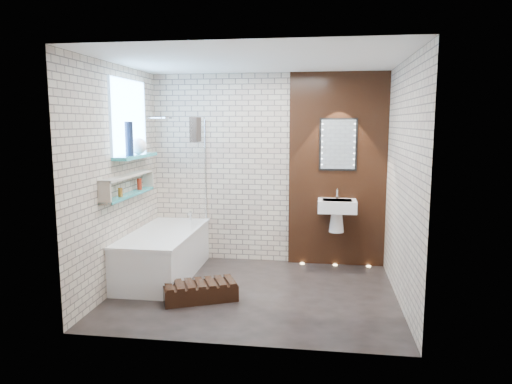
# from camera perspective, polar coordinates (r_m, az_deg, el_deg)

# --- Properties ---
(ground) EXTENTS (3.20, 3.20, 0.00)m
(ground) POSITION_cam_1_polar(r_m,az_deg,el_deg) (5.55, -0.22, -12.05)
(ground) COLOR black
(ground) RESTS_ON ground
(room_shell) EXTENTS (3.24, 3.20, 2.60)m
(room_shell) POSITION_cam_1_polar(r_m,az_deg,el_deg) (5.24, -0.23, 1.38)
(room_shell) COLOR #B49F8F
(room_shell) RESTS_ON ground
(walnut_panel) EXTENTS (1.30, 0.06, 2.60)m
(walnut_panel) POSITION_cam_1_polar(r_m,az_deg,el_deg) (6.45, 9.80, 2.59)
(walnut_panel) COLOR black
(walnut_panel) RESTS_ON ground
(clerestory_window) EXTENTS (0.18, 1.00, 0.94)m
(clerestory_window) POSITION_cam_1_polar(r_m,az_deg,el_deg) (5.97, -14.95, 7.74)
(clerestory_window) COLOR #7FADE0
(clerestory_window) RESTS_ON room_shell
(display_niche) EXTENTS (0.14, 1.30, 0.26)m
(display_niche) POSITION_cam_1_polar(r_m,az_deg,el_deg) (5.82, -15.10, 0.80)
(display_niche) COLOR teal
(display_niche) RESTS_ON room_shell
(bathtub) EXTENTS (0.79, 1.74, 0.70)m
(bathtub) POSITION_cam_1_polar(r_m,az_deg,el_deg) (6.16, -11.04, -7.28)
(bathtub) COLOR white
(bathtub) RESTS_ON ground
(bath_screen) EXTENTS (0.01, 0.78, 1.40)m
(bath_screen) POSITION_cam_1_polar(r_m,az_deg,el_deg) (6.29, -6.93, 2.31)
(bath_screen) COLOR white
(bath_screen) RESTS_ON bathtub
(towel) EXTENTS (0.09, 0.24, 0.31)m
(towel) POSITION_cam_1_polar(r_m,az_deg,el_deg) (6.14, -7.32, 7.49)
(towel) COLOR #282220
(towel) RESTS_ON bath_screen
(shower_head) EXTENTS (0.18, 0.18, 0.02)m
(shower_head) POSITION_cam_1_polar(r_m,az_deg,el_deg) (6.43, -10.65, 8.79)
(shower_head) COLOR silver
(shower_head) RESTS_ON room_shell
(washbasin) EXTENTS (0.50, 0.36, 0.58)m
(washbasin) POSITION_cam_1_polar(r_m,az_deg,el_deg) (6.33, 9.73, -2.20)
(washbasin) COLOR white
(washbasin) RESTS_ON walnut_panel
(led_mirror) EXTENTS (0.50, 0.02, 0.70)m
(led_mirror) POSITION_cam_1_polar(r_m,az_deg,el_deg) (6.39, 9.89, 5.67)
(led_mirror) COLOR black
(led_mirror) RESTS_ON walnut_panel
(walnut_step) EXTENTS (0.87, 0.65, 0.18)m
(walnut_step) POSITION_cam_1_polar(r_m,az_deg,el_deg) (5.35, -6.76, -11.90)
(walnut_step) COLOR black
(walnut_step) RESTS_ON ground
(niche_bottles) EXTENTS (0.06, 0.62, 0.14)m
(niche_bottles) POSITION_cam_1_polar(r_m,az_deg,el_deg) (5.94, -14.60, 0.62)
(niche_bottles) COLOR #925316
(niche_bottles) RESTS_ON display_niche
(sill_vases) EXTENTS (0.20, 0.43, 0.40)m
(sill_vases) POSITION_cam_1_polar(r_m,az_deg,el_deg) (5.93, -14.31, 5.64)
(sill_vases) COLOR #131D34
(sill_vases) RESTS_ON clerestory_window
(floor_uplights) EXTENTS (0.96, 0.06, 0.01)m
(floor_uplights) POSITION_cam_1_polar(r_m,az_deg,el_deg) (6.64, 9.53, -8.66)
(floor_uplights) COLOR #FFD899
(floor_uplights) RESTS_ON ground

